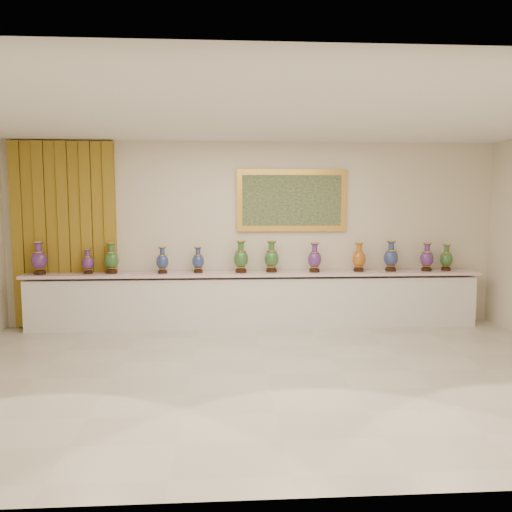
{
  "coord_description": "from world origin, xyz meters",
  "views": [
    {
      "loc": [
        -0.47,
        -5.68,
        2.01
      ],
      "look_at": [
        -0.01,
        1.7,
        1.22
      ],
      "focal_mm": 35.0,
      "sensor_mm": 36.0,
      "label": 1
    }
  ],
  "objects": [
    {
      "name": "vase_7",
      "position": [
        0.96,
        2.22,
        1.11
      ],
      "size": [
        0.26,
        0.26,
        0.48
      ],
      "rotation": [
        0.0,
        0.0,
        -0.22
      ],
      "color": "black",
      "rests_on": "counter"
    },
    {
      "name": "room",
      "position": [
        -2.45,
        2.44,
        1.59
      ],
      "size": [
        8.0,
        8.0,
        8.0
      ],
      "color": "beige",
      "rests_on": "ground"
    },
    {
      "name": "vase_1",
      "position": [
        -2.63,
        2.25,
        1.08
      ],
      "size": [
        0.22,
        0.22,
        0.4
      ],
      "rotation": [
        0.0,
        0.0,
        0.2
      ],
      "color": "black",
      "rests_on": "counter"
    },
    {
      "name": "vase_5",
      "position": [
        -0.22,
        2.23,
        1.13
      ],
      "size": [
        0.27,
        0.27,
        0.51
      ],
      "rotation": [
        0.0,
        0.0,
        -0.18
      ],
      "color": "black",
      "rests_on": "counter"
    },
    {
      "name": "vase_0",
      "position": [
        -3.37,
        2.23,
        1.13
      ],
      "size": [
        0.25,
        0.25,
        0.52
      ],
      "rotation": [
        0.0,
        0.0,
        -0.05
      ],
      "color": "black",
      "rests_on": "counter"
    },
    {
      "name": "vase_11",
      "position": [
        3.17,
        2.27,
        1.1
      ],
      "size": [
        0.21,
        0.21,
        0.44
      ],
      "rotation": [
        0.0,
        0.0,
        0.03
      ],
      "color": "black",
      "rests_on": "counter"
    },
    {
      "name": "vase_3",
      "position": [
        -1.47,
        2.22,
        1.09
      ],
      "size": [
        0.21,
        0.21,
        0.43
      ],
      "rotation": [
        0.0,
        0.0,
        0.07
      ],
      "color": "black",
      "rests_on": "counter"
    },
    {
      "name": "vase_4",
      "position": [
        -0.91,
        2.27,
        1.09
      ],
      "size": [
        0.26,
        0.26,
        0.42
      ],
      "rotation": [
        0.0,
        0.0,
        -0.43
      ],
      "color": "black",
      "rests_on": "counter"
    },
    {
      "name": "vase_10",
      "position": [
        2.83,
        2.24,
        1.11
      ],
      "size": [
        0.29,
        0.29,
        0.47
      ],
      "rotation": [
        0.0,
        0.0,
        -0.43
      ],
      "color": "black",
      "rests_on": "counter"
    },
    {
      "name": "counter",
      "position": [
        0.0,
        2.27,
        0.44
      ],
      "size": [
        7.28,
        0.48,
        0.9
      ],
      "color": "white",
      "rests_on": "ground"
    },
    {
      "name": "vase_8",
      "position": [
        1.7,
        2.25,
        1.11
      ],
      "size": [
        0.29,
        0.29,
        0.47
      ],
      "rotation": [
        0.0,
        0.0,
        0.43
      ],
      "color": "black",
      "rests_on": "counter"
    },
    {
      "name": "vase_6",
      "position": [
        0.27,
        2.27,
        1.13
      ],
      "size": [
        0.25,
        0.25,
        0.5
      ],
      "rotation": [
        0.0,
        0.0,
        0.05
      ],
      "color": "black",
      "rests_on": "counter"
    },
    {
      "name": "vase_9",
      "position": [
        2.23,
        2.26,
        1.12
      ],
      "size": [
        0.26,
        0.26,
        0.5
      ],
      "rotation": [
        0.0,
        0.0,
        0.11
      ],
      "color": "black",
      "rests_on": "counter"
    },
    {
      "name": "vase_2",
      "position": [
        -2.27,
        2.27,
        1.12
      ],
      "size": [
        0.24,
        0.24,
        0.49
      ],
      "rotation": [
        0.0,
        0.0,
        0.05
      ],
      "color": "black",
      "rests_on": "counter"
    },
    {
      "name": "label_card",
      "position": [
        -1.99,
        2.13,
        0.9
      ],
      "size": [
        0.1,
        0.06,
        0.0
      ],
      "primitive_type": "cube",
      "color": "white",
      "rests_on": "counter"
    },
    {
      "name": "ground",
      "position": [
        0.0,
        0.0,
        0.0
      ],
      "size": [
        8.0,
        8.0,
        0.0
      ],
      "primitive_type": "plane",
      "color": "beige",
      "rests_on": "ground"
    }
  ]
}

